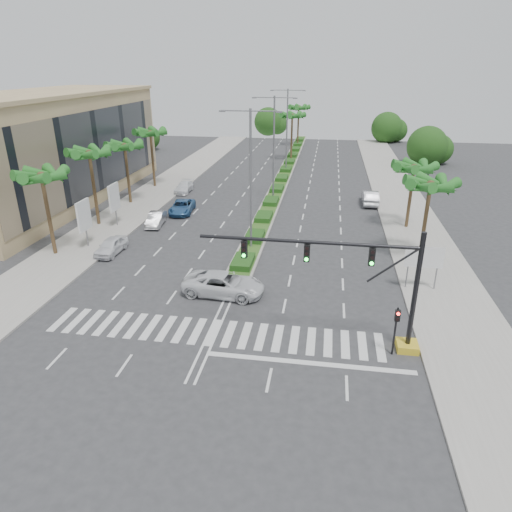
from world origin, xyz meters
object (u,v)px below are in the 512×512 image
Objects in this scene: car_parked_c at (182,207)px; car_parked_d at (184,187)px; car_right at (370,197)px; car_crossing at (224,284)px; car_parked_a at (111,246)px; car_parked_b at (156,219)px.

car_parked_c reaches higher than car_parked_d.
car_right reaches higher than car_parked_c.
car_parked_d is (-2.49, 8.63, -0.05)m from car_parked_c.
car_right is at bearing -6.66° from car_parked_d.
car_right is (20.77, 6.76, 0.12)m from car_parked_c.
car_parked_c is 20.33m from car_crossing.
car_parked_d is (0.00, 20.96, -0.05)m from car_parked_a.
car_parked_c is 0.86× the size of car_crossing.
car_parked_b is (1.15, 7.84, -0.03)m from car_parked_a.
car_parked_a is at bearing -107.14° from car_parked_c.
car_parked_b is at bearing 26.87° from car_right.
car_parked_a is at bearing 39.28° from car_right.
car_parked_d is at bearing 92.17° from car_parked_a.
car_parked_a is at bearing 66.34° from car_crossing.
car_parked_c reaches higher than car_parked_b.
car_crossing is (10.20, -13.80, 0.14)m from car_parked_b.
car_crossing reaches higher than car_parked_a.
car_crossing reaches higher than car_parked_d.
car_parked_a is 12.58m from car_parked_c.
car_parked_b is 0.81× the size of car_parked_c.
car_crossing is at bearing 64.49° from car_right.
car_parked_b is 24.80m from car_right.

